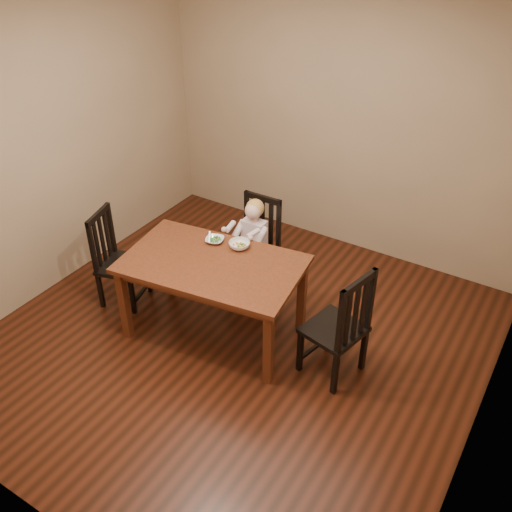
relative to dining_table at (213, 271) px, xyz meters
The scene contains 9 objects.
room 0.74m from the dining_table, ahead, with size 4.01×4.01×2.71m.
dining_table is the anchor object (origin of this frame).
chair_child 0.80m from the dining_table, 93.99° to the left, with size 0.41×0.39×0.94m.
chair_left 1.06m from the dining_table, behind, with size 0.48×0.49×0.93m.
chair_right 1.15m from the dining_table, ahead, with size 0.50×0.51×1.01m.
toddler 0.73m from the dining_table, 94.20° to the left, with size 0.29×0.37×0.51m, color white, non-canonical shape.
bowl_peas 0.33m from the dining_table, 121.29° to the left, with size 0.16×0.16×0.04m, color white.
bowl_veg 0.33m from the dining_table, 76.70° to the left, with size 0.18×0.18×0.06m, color white.
fork 0.34m from the dining_table, 129.54° to the left, with size 0.08×0.12×0.05m.
Camera 1 is at (2.12, -3.06, 3.42)m, focal length 40.00 mm.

